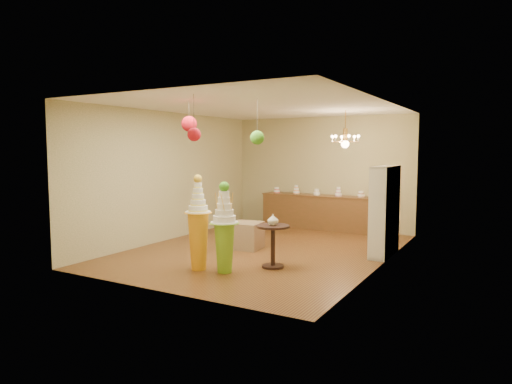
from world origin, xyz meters
The scene contains 17 objects.
floor centered at (0.00, 0.00, 0.00)m, with size 6.50×6.50×0.00m, color brown.
ceiling centered at (0.00, 0.00, 3.00)m, with size 6.50×6.50×0.00m, color white.
wall_back centered at (0.00, 3.25, 1.50)m, with size 5.00×0.04×3.00m, color tan.
wall_front centered at (0.00, -3.25, 1.50)m, with size 5.00×0.04×3.00m, color tan.
wall_left centered at (-2.50, 0.00, 1.50)m, with size 0.04×6.50×3.00m, color tan.
wall_right centered at (2.50, 0.00, 1.50)m, with size 0.04×6.50×3.00m, color tan.
pedestal_green centered at (0.26, -1.88, 0.65)m, with size 0.59×0.59×1.58m.
pedestal_orange centered at (-0.25, -1.94, 0.66)m, with size 0.50×0.50×1.69m.
burlap_riser centered at (-0.39, -0.05, 0.28)m, with size 0.63×0.63×0.57m, color olive.
sideboard centered at (0.00, 2.97, 0.48)m, with size 3.04×0.54×1.16m.
shelving_unit centered at (2.34, 0.80, 0.90)m, with size 0.33×1.20×1.80m.
round_table centered at (0.83, -1.16, 0.50)m, with size 0.69×0.69×0.77m.
vase centered at (0.83, -1.16, 0.87)m, with size 0.20×0.20×0.20m, color beige.
pom_red_left centered at (-0.56, -1.76, 2.59)m, with size 0.28×0.28×0.55m.
pom_green_mid centered at (0.72, -1.53, 2.33)m, with size 0.24×0.24×0.79m.
pom_red_right centered at (0.12, -2.51, 2.36)m, with size 0.22×0.22×0.75m.
chandelier centered at (1.23, 1.57, 2.30)m, with size 0.72×0.72×0.85m.
Camera 1 is at (4.57, -8.35, 2.12)m, focal length 32.00 mm.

